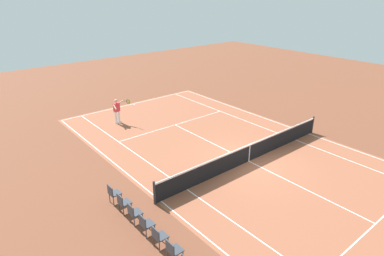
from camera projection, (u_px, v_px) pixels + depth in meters
ground_plane at (249, 161)px, 17.13m from camera, size 60.00×60.00×0.00m
court_slab at (249, 161)px, 17.13m from camera, size 24.20×11.40×0.00m
court_line_markings at (249, 161)px, 17.13m from camera, size 23.85×11.05×0.01m
tennis_net at (249, 153)px, 16.94m from camera, size 0.10×11.70×1.08m
tennis_player_near at (117, 110)px, 21.63m from camera, size 0.99×0.86×1.70m
tennis_ball at (243, 150)px, 18.29m from camera, size 0.07×0.07×0.07m
spectator_chair_1 at (173, 250)px, 10.62m from camera, size 0.44×0.44×0.88m
spectator_chair_2 at (158, 236)px, 11.21m from camera, size 0.44×0.44×0.88m
spectator_chair_3 at (145, 223)px, 11.80m from camera, size 0.44×0.44×0.88m
spectator_chair_4 at (134, 212)px, 12.40m from camera, size 0.44×0.44×0.88m
spectator_chair_5 at (123, 202)px, 12.99m from camera, size 0.44×0.44×0.88m
spectator_chair_6 at (113, 193)px, 13.58m from camera, size 0.44×0.44×0.88m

